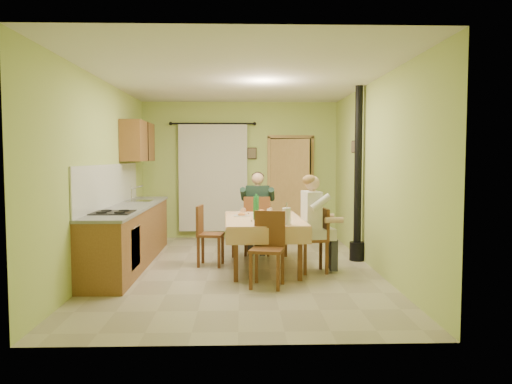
{
  "coord_description": "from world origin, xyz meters",
  "views": [
    {
      "loc": [
        0.03,
        -7.33,
        1.67
      ],
      "look_at": [
        0.25,
        0.1,
        1.15
      ],
      "focal_mm": 35.0,
      "sensor_mm": 36.0,
      "label": 1
    }
  ],
  "objects_px": {
    "man_right": "(314,212)",
    "chair_left": "(210,247)",
    "man_far": "(258,203)",
    "chair_right": "(314,252)",
    "stove_flue": "(358,197)",
    "dining_table": "(263,243)",
    "chair_far": "(258,237)",
    "chair_near": "(267,264)"
  },
  "relations": [
    {
      "from": "chair_near",
      "to": "man_right",
      "type": "relative_size",
      "value": 0.7
    },
    {
      "from": "chair_far",
      "to": "chair_right",
      "type": "xyz_separation_m",
      "value": [
        0.78,
        -1.36,
        -0.0
      ]
    },
    {
      "from": "chair_near",
      "to": "man_right",
      "type": "distance_m",
      "value": 1.22
    },
    {
      "from": "dining_table",
      "to": "man_right",
      "type": "relative_size",
      "value": 1.4
    },
    {
      "from": "man_right",
      "to": "man_far",
      "type": "bearing_deg",
      "value": 22.09
    },
    {
      "from": "chair_left",
      "to": "man_right",
      "type": "xyz_separation_m",
      "value": [
        1.53,
        -0.48,
        0.59
      ]
    },
    {
      "from": "dining_table",
      "to": "chair_right",
      "type": "bearing_deg",
      "value": -24.67
    },
    {
      "from": "chair_right",
      "to": "chair_left",
      "type": "bearing_deg",
      "value": 65.71
    },
    {
      "from": "chair_near",
      "to": "chair_right",
      "type": "bearing_deg",
      "value": -118.33
    },
    {
      "from": "dining_table",
      "to": "chair_right",
      "type": "height_order",
      "value": "chair_right"
    },
    {
      "from": "dining_table",
      "to": "chair_far",
      "type": "height_order",
      "value": "chair_far"
    },
    {
      "from": "chair_right",
      "to": "chair_left",
      "type": "relative_size",
      "value": 1.0
    },
    {
      "from": "chair_right",
      "to": "stove_flue",
      "type": "xyz_separation_m",
      "value": [
        0.81,
        0.8,
        0.74
      ]
    },
    {
      "from": "chair_left",
      "to": "stove_flue",
      "type": "bearing_deg",
      "value": 105.45
    },
    {
      "from": "chair_left",
      "to": "dining_table",
      "type": "bearing_deg",
      "value": 85.34
    },
    {
      "from": "chair_near",
      "to": "man_far",
      "type": "bearing_deg",
      "value": -74.77
    },
    {
      "from": "chair_far",
      "to": "man_far",
      "type": "bearing_deg",
      "value": 90.0
    },
    {
      "from": "dining_table",
      "to": "man_far",
      "type": "bearing_deg",
      "value": 90.75
    },
    {
      "from": "man_right",
      "to": "chair_left",
      "type": "bearing_deg",
      "value": 65.53
    },
    {
      "from": "chair_near",
      "to": "man_right",
      "type": "xyz_separation_m",
      "value": [
        0.71,
        0.8,
        0.59
      ]
    },
    {
      "from": "dining_table",
      "to": "stove_flue",
      "type": "relative_size",
      "value": 0.7
    },
    {
      "from": "chair_right",
      "to": "man_far",
      "type": "height_order",
      "value": "man_far"
    },
    {
      "from": "man_far",
      "to": "man_right",
      "type": "bearing_deg",
      "value": -55.58
    },
    {
      "from": "chair_right",
      "to": "man_right",
      "type": "distance_m",
      "value": 0.59
    },
    {
      "from": "chair_far",
      "to": "man_right",
      "type": "xyz_separation_m",
      "value": [
        0.77,
        -1.36,
        0.59
      ]
    },
    {
      "from": "chair_left",
      "to": "man_far",
      "type": "distance_m",
      "value": 1.32
    },
    {
      "from": "dining_table",
      "to": "chair_left",
      "type": "relative_size",
      "value": 2.09
    },
    {
      "from": "chair_near",
      "to": "man_far",
      "type": "distance_m",
      "value": 2.25
    },
    {
      "from": "man_far",
      "to": "man_right",
      "type": "xyz_separation_m",
      "value": [
        0.76,
        -1.38,
        0.0
      ]
    },
    {
      "from": "chair_near",
      "to": "man_far",
      "type": "relative_size",
      "value": 0.7
    },
    {
      "from": "chair_far",
      "to": "chair_right",
      "type": "distance_m",
      "value": 1.57
    },
    {
      "from": "man_far",
      "to": "stove_flue",
      "type": "xyz_separation_m",
      "value": [
        1.59,
        -0.58,
        0.15
      ]
    },
    {
      "from": "dining_table",
      "to": "chair_far",
      "type": "distance_m",
      "value": 1.06
    },
    {
      "from": "chair_right",
      "to": "man_right",
      "type": "relative_size",
      "value": 0.67
    },
    {
      "from": "dining_table",
      "to": "chair_left",
      "type": "bearing_deg",
      "value": 165.55
    },
    {
      "from": "chair_left",
      "to": "man_right",
      "type": "bearing_deg",
      "value": 80.21
    },
    {
      "from": "man_right",
      "to": "chair_near",
      "type": "bearing_deg",
      "value": 131.39
    },
    {
      "from": "dining_table",
      "to": "chair_far",
      "type": "xyz_separation_m",
      "value": [
        -0.05,
        1.06,
        -0.09
      ]
    },
    {
      "from": "dining_table",
      "to": "man_right",
      "type": "bearing_deg",
      "value": -25.12
    },
    {
      "from": "stove_flue",
      "to": "man_far",
      "type": "bearing_deg",
      "value": 160.06
    },
    {
      "from": "chair_near",
      "to": "man_right",
      "type": "bearing_deg",
      "value": -117.9
    },
    {
      "from": "chair_near",
      "to": "chair_left",
      "type": "height_order",
      "value": "chair_near"
    }
  ]
}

